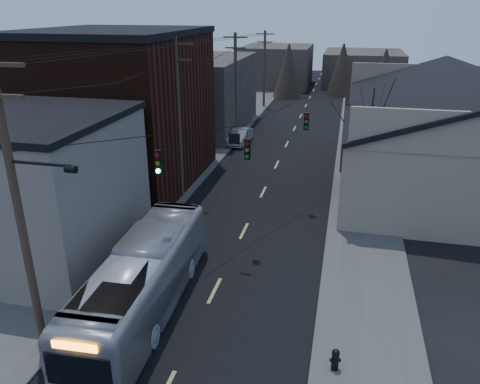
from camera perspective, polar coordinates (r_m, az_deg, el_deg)
name	(u,v)px	position (r m, az deg, el deg)	size (l,w,h in m)	color
road_surface	(284,150)	(40.78, 5.35, 5.07)	(9.00, 110.00, 0.02)	black
sidewalk_left	(212,145)	(42.06, -3.49, 5.72)	(4.00, 110.00, 0.12)	#474744
sidewalk_right	(361,155)	(40.49, 14.52, 4.41)	(4.00, 110.00, 0.12)	#474744
building_clapboard	(35,192)	(24.03, -23.73, 0.02)	(8.00, 8.00, 7.00)	gray
building_brick	(119,111)	(33.11, -14.53, 9.49)	(10.00, 12.00, 10.00)	black
building_left_far	(199,94)	(47.75, -5.08, 11.84)	(9.00, 14.00, 7.00)	#37312C
warehouse	(462,145)	(35.84, 25.46, 5.16)	(16.16, 20.60, 7.73)	gray
building_far_left	(277,66)	(75.08, 4.55, 15.07)	(10.00, 12.00, 6.00)	#37312C
building_far_right	(363,68)	(79.32, 14.73, 14.44)	(12.00, 14.00, 5.00)	#37312C
bare_tree	(368,147)	(29.91, 15.37, 5.36)	(0.40, 0.40, 7.20)	black
utility_lines	(232,105)	(34.54, -0.93, 10.58)	(11.24, 45.28, 10.50)	#382B1E
bus	(143,280)	(19.39, -11.73, -10.43)	(2.46, 10.52, 2.93)	#A4A7B0
parked_car	(240,136)	(42.45, -0.05, 6.79)	(1.46, 4.19, 1.38)	#95969C
fire_hydrant	(335,359)	(17.08, 11.54, -19.28)	(0.39, 0.28, 0.81)	black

